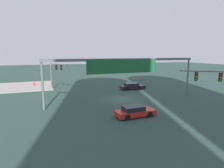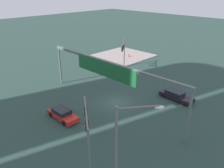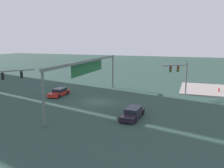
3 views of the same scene
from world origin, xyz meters
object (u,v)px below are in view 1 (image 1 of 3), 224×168
Objects in this scene: traffic_signal_opposite_side at (221,82)px; sedan_car_approaching at (132,86)px; fire_hydrant_on_curb at (34,84)px; sedan_car_waiting_far at (135,111)px; traffic_signal_near_corner at (55,70)px.

sedan_car_approaching is (1.71, -17.32, -3.23)m from traffic_signal_opposite_side.
traffic_signal_opposite_side is 7.45× the size of fire_hydrant_on_curb.
traffic_signal_opposite_side is 1.20× the size of sedan_car_waiting_far.
traffic_signal_opposite_side is at bearing 1.15° from traffic_signal_near_corner.
fire_hydrant_on_curb is (18.06, -10.79, -0.09)m from sedan_car_approaching.
sedan_car_approaching is 15.79m from sedan_car_waiting_far.
traffic_signal_near_corner is at bearing 122.29° from fire_hydrant_on_curb.
sedan_car_approaching is at bearing 149.15° from fire_hydrant_on_curb.
traffic_signal_near_corner is 20.10m from sedan_car_waiting_far.
fire_hydrant_on_curb is (11.11, -24.96, -0.09)m from sedan_car_waiting_far.
sedan_car_approaching reaches higher than fire_hydrant_on_curb.
sedan_car_waiting_far is 6.18× the size of fire_hydrant_on_curb.
sedan_car_waiting_far is at bearing -112.83° from sedan_car_approaching.
sedan_car_approaching is at bearing -47.88° from traffic_signal_opposite_side.
traffic_signal_near_corner reaches higher than sedan_car_approaching.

